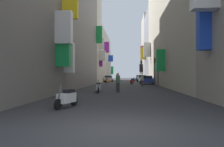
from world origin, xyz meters
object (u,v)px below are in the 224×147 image
parked_car_blue (146,80)px  traffic_light_far_corner (155,67)px  parked_car_white (142,78)px  parked_car_green (139,78)px  traffic_light_near_corner (158,64)px  scooter_silver (98,87)px  scooter_red (132,81)px  scooter_orange (107,80)px  pedestrian_crossing (117,78)px  pedestrian_near_left (118,83)px  parked_car_silver (109,78)px  pedestrian_near_right (142,80)px  scooter_blue (134,80)px  scooter_white (67,98)px

parked_car_blue → traffic_light_far_corner: 4.22m
parked_car_white → traffic_light_far_corner: (0.96, -13.98, 2.02)m
parked_car_green → traffic_light_near_corner: 28.96m
scooter_silver → scooter_red: (3.43, 16.52, -0.00)m
scooter_orange → traffic_light_near_corner: bearing=-54.9°
parked_car_blue → scooter_orange: bearing=145.7°
pedestrian_crossing → parked_car_blue: bearing=-63.9°
parked_car_green → pedestrian_near_left: size_ratio=2.34×
pedestrian_crossing → traffic_light_far_corner: bearing=-66.4°
parked_car_silver → traffic_light_near_corner: size_ratio=0.87×
pedestrian_near_left → traffic_light_near_corner: bearing=62.8°
parked_car_white → pedestrian_near_left: size_ratio=2.38×
parked_car_green → scooter_silver: size_ratio=2.21×
pedestrian_near_right → traffic_light_far_corner: 4.56m
scooter_blue → parked_car_blue: bearing=-82.5°
parked_car_blue → scooter_white: bearing=-103.7°
parked_car_blue → scooter_blue: bearing=97.5°
scooter_red → pedestrian_crossing: pedestrian_crossing is taller
parked_car_blue → traffic_light_near_corner: 7.12m
pedestrian_crossing → pedestrian_near_left: bearing=-86.9°
parked_car_silver → pedestrian_near_right: pedestrian_near_right is taller
parked_car_green → traffic_light_far_corner: (0.79, -25.76, 2.01)m
parked_car_white → traffic_light_far_corner: bearing=-86.1°
scooter_red → pedestrian_near_right: bearing=-79.7°
scooter_white → pedestrian_crossing: (0.51, 36.92, 0.43)m
parked_car_blue → parked_car_green: parked_car_green is taller
scooter_blue → parked_car_white: bearing=-56.4°
parked_car_silver → scooter_blue: (5.88, 0.68, -0.29)m
pedestrian_near_right → parked_car_white: bearing=86.0°
parked_car_green → pedestrian_near_right: (-1.38, -29.25, 0.02)m
parked_car_blue → scooter_orange: size_ratio=2.50×
parked_car_green → scooter_red: bearing=-96.6°
parked_car_silver → scooter_red: bearing=-67.8°
parked_car_white → pedestrian_near_right: (-1.21, -17.47, 0.03)m
pedestrian_near_left → traffic_light_far_corner: bearing=68.7°
scooter_blue → scooter_white: same height
scooter_silver → parked_car_white: bearing=77.8°
scooter_red → scooter_white: 25.39m
scooter_silver → scooter_blue: same height
parked_car_blue → parked_car_white: 10.40m
scooter_blue → scooter_red: 13.20m
scooter_red → traffic_light_near_corner: traffic_light_near_corner is taller
pedestrian_crossing → pedestrian_near_left: size_ratio=1.03×
scooter_orange → traffic_light_far_corner: 11.97m
scooter_silver → scooter_blue: (4.19, 29.70, -0.00)m
scooter_red → pedestrian_near_right: pedestrian_near_right is taller
parked_car_silver → scooter_orange: bearing=-86.9°
scooter_orange → scooter_blue: size_ratio=0.96×
parked_car_green → pedestrian_crossing: size_ratio=2.28×
scooter_red → traffic_light_near_corner: 7.72m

